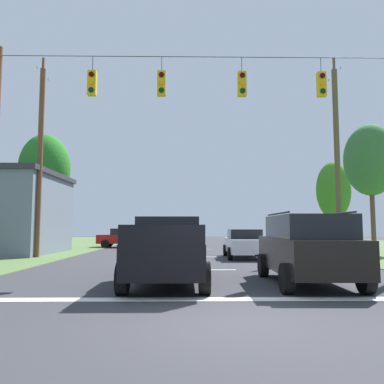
% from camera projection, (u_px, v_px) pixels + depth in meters
% --- Properties ---
extents(ground_plane, '(120.00, 120.00, 0.00)m').
position_uv_depth(ground_plane, '(225.00, 322.00, 6.65)').
color(ground_plane, '#333338').
extents(stop_bar_stripe, '(13.11, 0.45, 0.01)m').
position_uv_depth(stop_bar_stripe, '(215.00, 299.00, 8.72)').
color(stop_bar_stripe, white).
rests_on(stop_bar_stripe, ground).
extents(lane_dash_0, '(2.50, 0.15, 0.01)m').
position_uv_depth(lane_dash_0, '(204.00, 270.00, 14.69)').
color(lane_dash_0, white).
rests_on(lane_dash_0, ground).
extents(lane_dash_1, '(2.50, 0.15, 0.01)m').
position_uv_depth(lane_dash_1, '(198.00, 257.00, 21.09)').
color(lane_dash_1, white).
rests_on(lane_dash_1, ground).
extents(lane_dash_2, '(2.50, 0.15, 0.01)m').
position_uv_depth(lane_dash_2, '(195.00, 249.00, 28.21)').
color(lane_dash_2, white).
rests_on(lane_dash_2, ground).
extents(lane_dash_3, '(2.50, 0.15, 0.01)m').
position_uv_depth(lane_dash_3, '(193.00, 243.00, 38.43)').
color(lane_dash_3, white).
rests_on(lane_dash_3, ground).
extents(lane_dash_4, '(2.50, 0.15, 0.01)m').
position_uv_depth(lane_dash_4, '(192.00, 242.00, 43.07)').
color(lane_dash_4, white).
rests_on(lane_dash_4, ground).
extents(overhead_signal_span, '(15.83, 0.31, 8.45)m').
position_uv_depth(overhead_signal_span, '(204.00, 144.00, 14.26)').
color(overhead_signal_span, brown).
rests_on(overhead_signal_span, ground).
extents(pickup_truck, '(2.28, 5.40, 1.95)m').
position_uv_depth(pickup_truck, '(167.00, 250.00, 11.28)').
color(pickup_truck, black).
rests_on(pickup_truck, ground).
extents(suv_black, '(2.30, 4.84, 2.05)m').
position_uv_depth(suv_black, '(307.00, 247.00, 11.05)').
color(suv_black, black).
rests_on(suv_black, ground).
extents(distant_car_crossing_white, '(2.09, 4.33, 1.52)m').
position_uv_depth(distant_car_crossing_white, '(244.00, 243.00, 20.37)').
color(distant_car_crossing_white, silver).
rests_on(distant_car_crossing_white, ground).
extents(distant_car_oncoming, '(4.31, 2.04, 1.52)m').
position_uv_depth(distant_car_oncoming, '(125.00, 238.00, 30.96)').
color(distant_car_oncoming, maroon).
rests_on(distant_car_oncoming, ground).
extents(utility_pole_mid_right, '(0.32, 1.90, 11.67)m').
position_uv_depth(utility_pole_mid_right, '(337.00, 158.00, 22.11)').
color(utility_pole_mid_right, brown).
rests_on(utility_pole_mid_right, ground).
extents(utility_pole_near_left, '(0.29, 1.74, 11.15)m').
position_uv_depth(utility_pole_near_left, '(40.00, 158.00, 20.99)').
color(utility_pole_near_left, brown).
rests_on(utility_pole_near_left, ground).
extents(tree_roadside_right, '(3.64, 3.64, 8.45)m').
position_uv_depth(tree_roadside_right, '(45.00, 169.00, 27.97)').
color(tree_roadside_right, brown).
rests_on(tree_roadside_right, ground).
extents(tree_roadside_far_right, '(2.83, 2.83, 7.19)m').
position_uv_depth(tree_roadside_far_right, '(333.00, 191.00, 32.38)').
color(tree_roadside_far_right, brown).
rests_on(tree_roadside_far_right, ground).
extents(tree_roadside_left, '(3.31, 3.31, 8.27)m').
position_uv_depth(tree_roadside_left, '(371.00, 160.00, 24.58)').
color(tree_roadside_left, brown).
rests_on(tree_roadside_left, ground).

